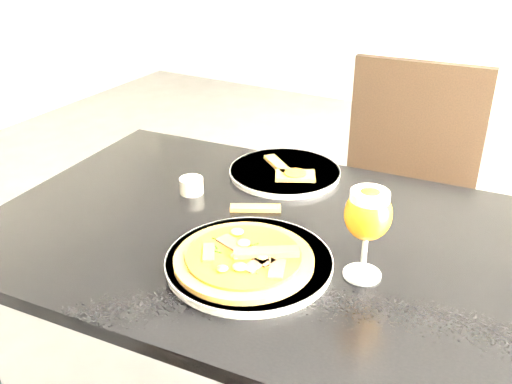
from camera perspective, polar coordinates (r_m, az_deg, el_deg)
The scene contains 10 objects.
ground at distance 1.94m, azimuth -5.21°, elevation -18.52°, with size 6.00×6.00×0.00m, color #57575A.
dining_table at distance 1.28m, azimuth 0.57°, elevation -7.29°, with size 1.26×0.89×0.75m.
chair_far at distance 1.86m, azimuth 14.20°, elevation -1.27°, with size 0.48×0.48×0.95m.
plate_main at distance 1.11m, azimuth -0.70°, elevation -7.04°, with size 0.32×0.32×0.02m, color white.
pizza at distance 1.09m, azimuth -1.16°, elevation -6.60°, with size 0.27×0.27×0.03m.
plate_second at distance 1.48m, azimuth 2.90°, elevation 1.99°, with size 0.28×0.28×0.02m, color white.
crust_scraps at distance 1.45m, azimuth 3.36°, elevation 2.05°, with size 0.18×0.14×0.01m.
loose_crust at distance 1.31m, azimuth -0.05°, elevation -1.61°, with size 0.12×0.03×0.01m, color brown.
sauce_cup at distance 1.39m, azimuth -6.48°, elevation 0.71°, with size 0.06×0.06×0.04m.
beer_glass at distance 1.04m, azimuth 11.14°, elevation -2.26°, with size 0.09×0.09×0.18m.
Camera 1 is at (0.81, -1.10, 1.38)m, focal length 40.00 mm.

